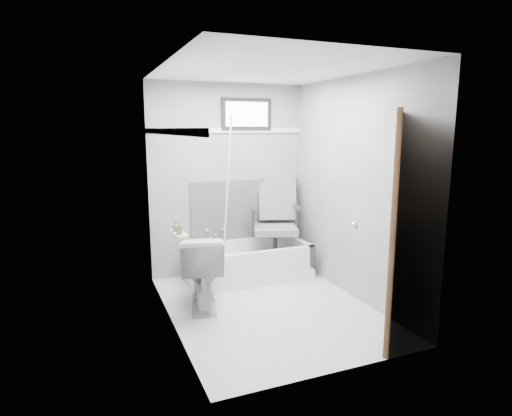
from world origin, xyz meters
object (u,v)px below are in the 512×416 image
door (442,234)px  soap_bottle_a (179,228)px  toilet (202,270)px  office_chair (275,223)px  soap_bottle_b (176,226)px  bathtub (249,261)px

door → soap_bottle_a: (-1.92, 1.14, -0.03)m
toilet → office_chair: bearing=-136.8°
soap_bottle_a → door: bearing=-30.6°
toilet → soap_bottle_a: size_ratio=6.88×
office_chair → toilet: 1.33m
door → soap_bottle_b: 2.31m
office_chair → toilet: (-1.13, -0.65, -0.28)m
office_chair → toilet: office_chair is taller
soap_bottle_b → office_chair: bearing=33.7°
bathtub → soap_bottle_b: (-1.08, -0.93, 0.75)m
bathtub → soap_bottle_b: 1.61m
bathtub → door: size_ratio=0.75×
office_chair → door: size_ratio=0.55×
soap_bottle_a → office_chair: bearing=37.4°
door → soap_bottle_b: bearing=146.4°
bathtub → soap_bottle_a: soap_bottle_a is taller
soap_bottle_a → soap_bottle_b: 0.14m
office_chair → soap_bottle_b: bearing=-128.0°
bathtub → soap_bottle_b: size_ratio=14.91×
soap_bottle_a → soap_bottle_b: (0.00, 0.14, -0.01)m
soap_bottle_a → soap_bottle_b: bearing=90.0°
door → soap_bottle_b: size_ratio=19.87×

